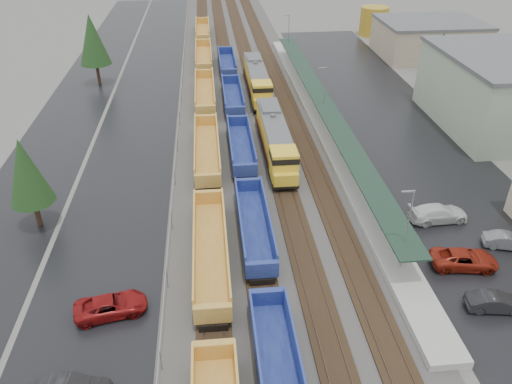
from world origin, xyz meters
TOP-DOWN VIEW (x-y plane):
  - ballast_strip at (0.00, 60.00)m, footprint 20.00×160.00m
  - trackbed at (-0.00, 60.00)m, footprint 14.60×160.00m
  - west_parking_lot at (-15.00, 60.00)m, footprint 10.00×160.00m
  - west_road at (-25.00, 60.00)m, footprint 9.00×160.00m
  - east_commuter_lot at (19.00, 50.00)m, footprint 16.00×100.00m
  - station_platform at (9.50, 50.01)m, footprint 3.00×80.00m
  - chainlink_fence at (-9.50, 58.44)m, footprint 0.08×160.04m
  - tree_west_near at (-22.00, 30.00)m, footprint 3.96×3.96m
  - tree_west_far at (-23.00, 70.00)m, footprint 4.84×4.84m
  - tree_east at (28.00, 58.00)m, footprint 4.40×4.40m
  - locomotive_lead at (2.00, 41.66)m, footprint 2.81×18.52m
  - locomotive_trail at (2.00, 62.66)m, footprint 2.81×18.52m
  - well_string_yellow at (-6.00, 41.75)m, footprint 2.82×129.14m
  - well_string_blue at (-2.00, 34.34)m, footprint 2.70×95.27m
  - storage_tank at (30.41, 96.11)m, footprint 5.82×5.82m
  - parked_car_west_c at (-13.56, 17.62)m, footprint 3.46×5.71m
  - parked_car_east_a at (15.17, 15.14)m, footprint 2.10×4.51m
  - parked_car_east_b at (15.12, 20.20)m, footprint 3.26×5.81m
  - parked_car_east_c at (15.72, 26.96)m, footprint 2.58×5.76m
  - parked_car_east_e at (20.14, 22.31)m, footprint 2.58×4.41m

SIDE VIEW (x-z plane):
  - west_parking_lot at x=-15.00m, z-range 0.00..0.02m
  - west_road at x=-25.00m, z-range 0.00..0.02m
  - east_commuter_lot at x=19.00m, z-range 0.00..0.02m
  - ballast_strip at x=0.00m, z-range 0.00..0.08m
  - trackbed at x=0.00m, z-range 0.05..0.27m
  - parked_car_east_e at x=20.14m, z-range 0.00..1.37m
  - parked_car_east_a at x=15.17m, z-range 0.00..1.43m
  - station_platform at x=9.50m, z-range -3.27..4.73m
  - parked_car_west_c at x=-13.56m, z-range 0.00..1.48m
  - parked_car_east_b at x=15.12m, z-range 0.00..1.53m
  - parked_car_east_c at x=15.72m, z-range 0.00..1.64m
  - well_string_blue at x=-2.00m, z-range -0.01..2.39m
  - well_string_yellow at x=-6.00m, z-range -0.02..2.48m
  - chainlink_fence at x=-9.50m, z-range 0.60..2.62m
  - locomotive_lead at x=2.00m, z-range 0.16..4.35m
  - locomotive_trail at x=2.00m, z-range 0.16..4.35m
  - storage_tank at x=30.41m, z-range 0.00..5.82m
  - tree_west_near at x=-22.00m, z-range 1.32..10.32m
  - tree_east at x=28.00m, z-range 1.47..11.47m
  - tree_west_far at x=-23.00m, z-range 1.62..12.62m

